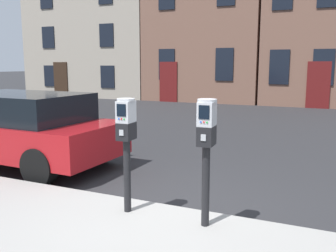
# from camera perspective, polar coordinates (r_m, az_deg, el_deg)

# --- Properties ---
(ground_plane) EXTENTS (160.00, 160.00, 0.00)m
(ground_plane) POSITION_cam_1_polar(r_m,az_deg,el_deg) (4.92, -0.85, -14.22)
(ground_plane) COLOR #28282B
(parking_meter_near_kerb) EXTENTS (0.23, 0.26, 1.43)m
(parking_meter_near_kerb) POSITION_cam_1_polar(r_m,az_deg,el_deg) (4.59, -6.38, -1.32)
(parking_meter_near_kerb) COLOR black
(parking_meter_near_kerb) RESTS_ON sidewalk_slab
(parking_meter_twin_adjacent) EXTENTS (0.23, 0.26, 1.46)m
(parking_meter_twin_adjacent) POSITION_cam_1_polar(r_m,az_deg,el_deg) (4.16, 5.89, -2.10)
(parking_meter_twin_adjacent) COLOR black
(parking_meter_twin_adjacent) RESTS_ON sidewalk_slab
(parked_car_white_suv) EXTENTS (4.47, 1.95, 1.42)m
(parked_car_white_suv) POSITION_cam_1_polar(r_m,az_deg,el_deg) (7.96, -22.50, -0.18)
(parked_car_white_suv) COLOR maroon
(parked_car_white_suv) RESTS_ON ground_plane
(townhouse_cream_stone) EXTENTS (8.32, 6.20, 9.22)m
(townhouse_cream_stone) POSITION_cam_1_polar(r_m,az_deg,el_deg) (25.49, -9.57, 15.23)
(townhouse_cream_stone) COLOR #9E9384
(townhouse_cream_stone) RESTS_ON ground_plane
(townhouse_grey_stucco) EXTENTS (6.23, 6.72, 10.72)m
(townhouse_grey_stucco) POSITION_cam_1_polar(r_m,az_deg,el_deg) (22.67, 7.21, 17.94)
(townhouse_grey_stucco) COLOR brown
(townhouse_grey_stucco) RESTS_ON ground_plane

